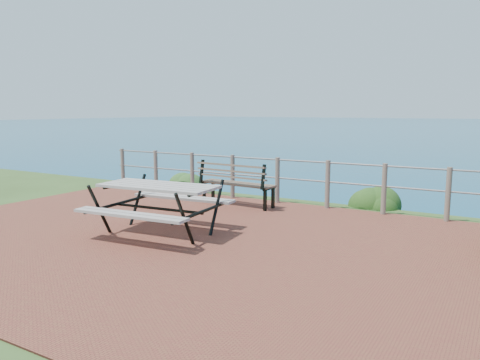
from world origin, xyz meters
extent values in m
cube|color=brown|center=(0.00, 0.00, 0.00)|extent=(10.00, 7.00, 0.12)
cylinder|color=#6B5B4C|center=(-4.60, 3.35, 0.52)|extent=(0.10, 0.10, 1.00)
cylinder|color=#6B5B4C|center=(-3.45, 3.35, 0.52)|extent=(0.10, 0.10, 1.00)
cylinder|color=#6B5B4C|center=(-2.30, 3.35, 0.52)|extent=(0.10, 0.10, 1.00)
cylinder|color=#6B5B4C|center=(-1.15, 3.35, 0.52)|extent=(0.10, 0.10, 1.00)
cylinder|color=#6B5B4C|center=(0.00, 3.35, 0.52)|extent=(0.10, 0.10, 1.00)
cylinder|color=#6B5B4C|center=(1.15, 3.35, 0.52)|extent=(0.10, 0.10, 1.00)
cylinder|color=#6B5B4C|center=(2.30, 3.35, 0.52)|extent=(0.10, 0.10, 1.00)
cylinder|color=#6B5B4C|center=(3.45, 3.35, 0.52)|extent=(0.10, 0.10, 1.00)
cylinder|color=slate|center=(0.00, 3.35, 0.97)|extent=(9.40, 0.04, 0.04)
cylinder|color=slate|center=(0.00, 3.35, 0.57)|extent=(9.40, 0.04, 0.04)
cube|color=gray|center=(-0.54, 0.01, 0.82)|extent=(2.00, 0.96, 0.04)
cube|color=gray|center=(-0.54, 0.01, 0.49)|extent=(1.96, 0.45, 0.04)
cube|color=gray|center=(-0.54, 0.01, 0.49)|extent=(1.96, 0.45, 0.04)
cylinder|color=black|center=(-0.54, 0.01, 0.44)|extent=(1.67, 0.19, 0.05)
cube|color=brown|center=(-0.61, 2.66, 0.49)|extent=(1.72, 0.54, 0.04)
cube|color=brown|center=(-0.61, 2.66, 0.78)|extent=(1.70, 0.25, 0.39)
cube|color=black|center=(-0.61, 2.66, 0.25)|extent=(0.06, 0.07, 0.47)
cube|color=black|center=(-0.61, 2.66, 0.25)|extent=(0.06, 0.07, 0.47)
cube|color=black|center=(-0.61, 2.66, 0.25)|extent=(0.06, 0.07, 0.47)
cube|color=black|center=(-0.61, 2.66, 0.25)|extent=(0.06, 0.07, 0.47)
ellipsoid|color=#1B481D|center=(-2.97, 4.18, 0.00)|extent=(0.88, 0.88, 0.67)
ellipsoid|color=#183B12|center=(1.96, 4.24, 0.00)|extent=(0.85, 0.85, 0.62)
camera|label=1|loc=(4.40, -5.81, 2.05)|focal=35.00mm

